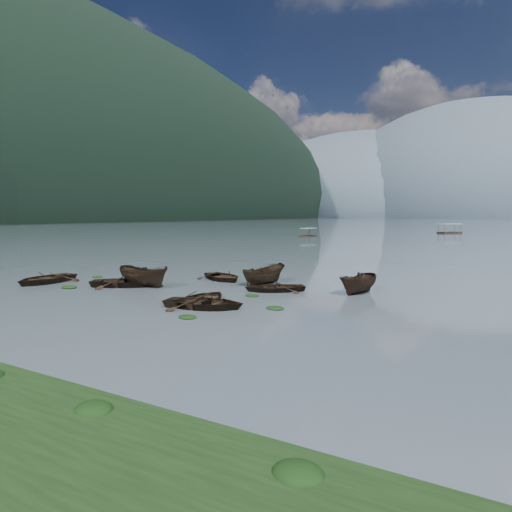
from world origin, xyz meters
The scene contains 22 objects.
ground_plane centered at (0.00, 0.00, 0.00)m, with size 2400.00×2400.00×0.00m, color slate.
haze_mtn_a centered at (-260.00, 900.00, 0.00)m, with size 520.00×520.00×280.00m, color #475666.
haze_mtn_b centered at (-60.00, 900.00, 0.00)m, with size 520.00×520.00×340.00m, color #475666.
rowboat_0 centered at (-13.63, 2.41, 0.00)m, with size 3.67×5.14×1.06m, color black.
rowboat_1 centered at (-6.85, 4.35, 0.00)m, with size 3.65×5.11×1.06m, color black.
rowboat_2 centered at (-5.62, 4.98, 0.00)m, with size 1.81×4.81×1.86m, color black.
rowboat_3 centered at (1.98, 2.23, 0.00)m, with size 3.08×4.32×0.89m, color black.
rowboat_4 centered at (3.02, 0.90, 0.00)m, with size 3.40×4.77×0.99m, color black.
rowboat_5 centered at (9.19, 10.17, 0.00)m, with size 1.56×4.15×1.60m, color black.
rowboat_6 centered at (-2.45, 10.73, 0.00)m, with size 3.27×4.58×0.95m, color black.
rowboat_7 centered at (3.77, 8.13, 0.00)m, with size 3.04×4.26×0.88m, color black.
rowboat_8 centered at (1.53, 10.60, 0.00)m, with size 1.66×4.41×1.70m, color black.
weed_clump_0 centered at (-9.80, 1.62, 0.00)m, with size 1.24×1.01×0.27m, color black.
weed_clump_1 centered at (0.69, 4.10, 0.00)m, with size 1.09×0.87×0.24m, color black.
weed_clump_2 centered at (3.80, -1.61, 0.00)m, with size 1.04×0.83×0.22m, color black.
weed_clump_3 centered at (3.49, 5.53, 0.00)m, with size 0.93×0.79×0.21m, color black.
weed_clump_4 centered at (6.69, 2.71, 0.00)m, with size 1.08×0.86×0.22m, color black.
weed_clump_5 centered at (-12.64, 6.61, 0.00)m, with size 1.02×0.82×0.22m, color black.
weed_clump_6 centered at (-4.85, 5.64, 0.00)m, with size 0.93×0.78×0.19m, color black.
weed_clump_7 centered at (4.27, 9.91, 0.00)m, with size 1.09×0.87×0.24m, color black.
pontoon_left centered at (-26.17, 81.91, 0.00)m, with size 2.16×5.18×1.98m, color black, non-canonical shape.
pontoon_centre centered at (0.78, 120.39, 0.00)m, with size 2.84×6.82×2.62m, color black, non-canonical shape.
Camera 1 is at (18.67, -19.95, 5.38)m, focal length 32.00 mm.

